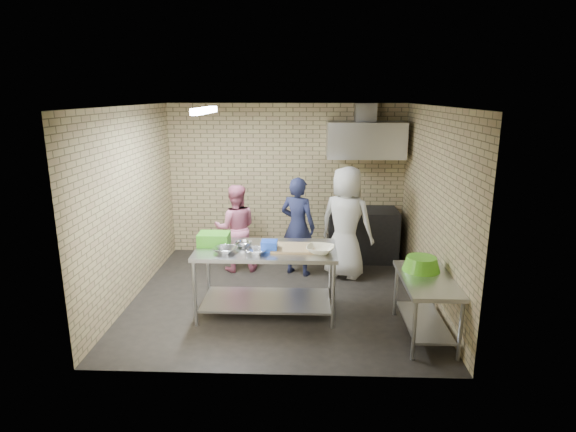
{
  "coord_description": "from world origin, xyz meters",
  "views": [
    {
      "loc": [
        0.35,
        -6.38,
        2.86
      ],
      "look_at": [
        0.1,
        0.2,
        1.15
      ],
      "focal_mm": 29.53,
      "sensor_mm": 36.0,
      "label": 1
    }
  ],
  "objects_px": {
    "side_counter": "(425,307)",
    "green_crate": "(214,239)",
    "woman_pink": "(236,228)",
    "stove": "(362,234)",
    "blue_tub": "(269,246)",
    "bottle_red": "(367,143)",
    "green_basin": "(421,264)",
    "bottle_green": "(390,144)",
    "prep_table": "(266,281)",
    "woman_white": "(346,222)",
    "man_navy": "(298,226)"
  },
  "relations": [
    {
      "from": "bottle_red",
      "to": "woman_pink",
      "type": "bearing_deg",
      "value": -158.64
    },
    {
      "from": "bottle_red",
      "to": "woman_white",
      "type": "bearing_deg",
      "value": -111.09
    },
    {
      "from": "woman_pink",
      "to": "stove",
      "type": "bearing_deg",
      "value": -172.28
    },
    {
      "from": "bottle_red",
      "to": "man_navy",
      "type": "xyz_separation_m",
      "value": [
        -1.17,
        -0.99,
        -1.23
      ]
    },
    {
      "from": "man_navy",
      "to": "green_basin",
      "type": "bearing_deg",
      "value": 155.22
    },
    {
      "from": "side_counter",
      "to": "bottle_red",
      "type": "height_order",
      "value": "bottle_red"
    },
    {
      "from": "blue_tub",
      "to": "man_navy",
      "type": "relative_size",
      "value": 0.13
    },
    {
      "from": "green_basin",
      "to": "man_navy",
      "type": "height_order",
      "value": "man_navy"
    },
    {
      "from": "side_counter",
      "to": "bottle_green",
      "type": "bearing_deg",
      "value": 90.0
    },
    {
      "from": "green_crate",
      "to": "stove",
      "type": "bearing_deg",
      "value": 43.41
    },
    {
      "from": "woman_pink",
      "to": "green_basin",
      "type": "bearing_deg",
      "value": 135.44
    },
    {
      "from": "side_counter",
      "to": "bottle_red",
      "type": "distance_m",
      "value": 3.44
    },
    {
      "from": "prep_table",
      "to": "woman_white",
      "type": "distance_m",
      "value": 1.86
    },
    {
      "from": "side_counter",
      "to": "green_basin",
      "type": "bearing_deg",
      "value": 94.57
    },
    {
      "from": "bottle_red",
      "to": "woman_pink",
      "type": "xyz_separation_m",
      "value": [
        -2.19,
        -0.86,
        -1.31
      ]
    },
    {
      "from": "stove",
      "to": "green_crate",
      "type": "relative_size",
      "value": 2.96
    },
    {
      "from": "bottle_green",
      "to": "woman_white",
      "type": "relative_size",
      "value": 0.08
    },
    {
      "from": "prep_table",
      "to": "man_navy",
      "type": "distance_m",
      "value": 1.54
    },
    {
      "from": "blue_tub",
      "to": "woman_white",
      "type": "xyz_separation_m",
      "value": [
        1.1,
        1.49,
        -0.09
      ]
    },
    {
      "from": "prep_table",
      "to": "side_counter",
      "type": "distance_m",
      "value": 2.03
    },
    {
      "from": "bottle_red",
      "to": "man_navy",
      "type": "bearing_deg",
      "value": -139.71
    },
    {
      "from": "stove",
      "to": "bottle_green",
      "type": "bearing_deg",
      "value": 28.07
    },
    {
      "from": "green_basin",
      "to": "blue_tub",
      "type": "bearing_deg",
      "value": 174.17
    },
    {
      "from": "side_counter",
      "to": "bottle_green",
      "type": "distance_m",
      "value": 3.41
    },
    {
      "from": "man_navy",
      "to": "stove",
      "type": "bearing_deg",
      "value": -122.48
    },
    {
      "from": "stove",
      "to": "woman_pink",
      "type": "xyz_separation_m",
      "value": [
        -2.14,
        -0.62,
        0.27
      ]
    },
    {
      "from": "woman_pink",
      "to": "man_navy",
      "type": "bearing_deg",
      "value": 164.1
    },
    {
      "from": "side_counter",
      "to": "green_crate",
      "type": "xyz_separation_m",
      "value": [
        -2.66,
        0.66,
        0.62
      ]
    },
    {
      "from": "prep_table",
      "to": "bottle_green",
      "type": "height_order",
      "value": "bottle_green"
    },
    {
      "from": "stove",
      "to": "side_counter",
      "type": "bearing_deg",
      "value": -80.71
    },
    {
      "from": "prep_table",
      "to": "bottle_green",
      "type": "bearing_deg",
      "value": 51.36
    },
    {
      "from": "stove",
      "to": "woman_white",
      "type": "bearing_deg",
      "value": -113.64
    },
    {
      "from": "bottle_green",
      "to": "woman_pink",
      "type": "distance_m",
      "value": 3.02
    },
    {
      "from": "side_counter",
      "to": "bottle_green",
      "type": "relative_size",
      "value": 8.0
    },
    {
      "from": "green_crate",
      "to": "blue_tub",
      "type": "xyz_separation_m",
      "value": [
        0.75,
        -0.22,
        -0.02
      ]
    },
    {
      "from": "green_basin",
      "to": "bottle_green",
      "type": "distance_m",
      "value": 2.98
    },
    {
      "from": "prep_table",
      "to": "stove",
      "type": "xyz_separation_m",
      "value": [
        1.51,
        2.21,
        -0.01
      ]
    },
    {
      "from": "green_crate",
      "to": "bottle_green",
      "type": "height_order",
      "value": "bottle_green"
    },
    {
      "from": "green_crate",
      "to": "bottle_red",
      "type": "xyz_separation_m",
      "value": [
        2.26,
        2.33,
        1.04
      ]
    },
    {
      "from": "woman_pink",
      "to": "prep_table",
      "type": "bearing_deg",
      "value": 103.41
    },
    {
      "from": "green_crate",
      "to": "blue_tub",
      "type": "height_order",
      "value": "green_crate"
    },
    {
      "from": "green_crate",
      "to": "blue_tub",
      "type": "bearing_deg",
      "value": -16.35
    },
    {
      "from": "blue_tub",
      "to": "woman_pink",
      "type": "height_order",
      "value": "woman_pink"
    },
    {
      "from": "stove",
      "to": "green_basin",
      "type": "xyz_separation_m",
      "value": [
        0.43,
        -2.5,
        0.38
      ]
    },
    {
      "from": "side_counter",
      "to": "stove",
      "type": "distance_m",
      "value": 2.79
    },
    {
      "from": "prep_table",
      "to": "green_basin",
      "type": "bearing_deg",
      "value": -8.59
    },
    {
      "from": "man_navy",
      "to": "blue_tub",
      "type": "bearing_deg",
      "value": 101.43
    },
    {
      "from": "green_basin",
      "to": "bottle_green",
      "type": "height_order",
      "value": "bottle_green"
    },
    {
      "from": "side_counter",
      "to": "woman_pink",
      "type": "relative_size",
      "value": 0.83
    },
    {
      "from": "bottle_green",
      "to": "woman_white",
      "type": "bearing_deg",
      "value": -127.4
    }
  ]
}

